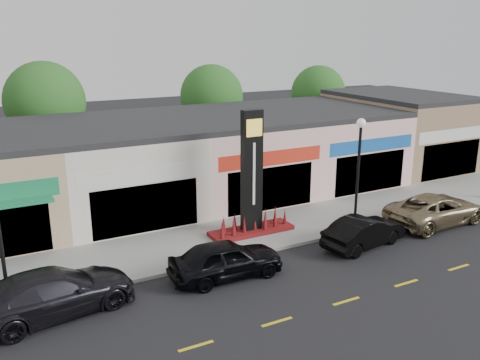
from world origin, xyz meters
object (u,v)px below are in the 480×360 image
(lamp_east_near, at_px, (359,162))
(car_black_conv, at_px, (364,232))
(car_black_sedan, at_px, (226,259))
(pylon_sign, at_px, (252,191))
(car_dark_sedan, at_px, (54,293))
(car_gold_suv, at_px, (436,209))

(lamp_east_near, relative_size, car_black_conv, 1.26)
(car_black_sedan, bearing_deg, pylon_sign, -40.19)
(car_dark_sedan, distance_m, car_black_sedan, 6.55)
(lamp_east_near, bearing_deg, car_black_sedan, -168.04)
(car_black_sedan, height_order, car_gold_suv, car_black_sedan)
(pylon_sign, distance_m, car_black_sedan, 4.81)
(pylon_sign, distance_m, car_dark_sedan, 10.20)
(pylon_sign, height_order, car_black_sedan, pylon_sign)
(lamp_east_near, xyz_separation_m, car_dark_sedan, (-14.60, -1.41, -2.65))
(car_dark_sedan, bearing_deg, lamp_east_near, -93.43)
(car_dark_sedan, xyz_separation_m, car_black_conv, (13.55, -0.47, -0.11))
(car_black_sedan, bearing_deg, lamp_east_near, -76.28)
(pylon_sign, bearing_deg, lamp_east_near, -18.75)
(lamp_east_near, height_order, car_black_sedan, lamp_east_near)
(car_dark_sedan, bearing_deg, pylon_sign, -81.01)
(pylon_sign, bearing_deg, car_gold_suv, -18.15)
(car_black_conv, distance_m, car_gold_suv, 5.29)
(pylon_sign, bearing_deg, car_dark_sedan, -162.08)
(lamp_east_near, distance_m, car_gold_suv, 5.17)
(car_black_conv, relative_size, car_gold_suv, 0.77)
(car_dark_sedan, xyz_separation_m, car_gold_suv, (18.81, 0.09, -0.05))
(pylon_sign, xyz_separation_m, car_dark_sedan, (-9.60, -3.11, -1.45))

